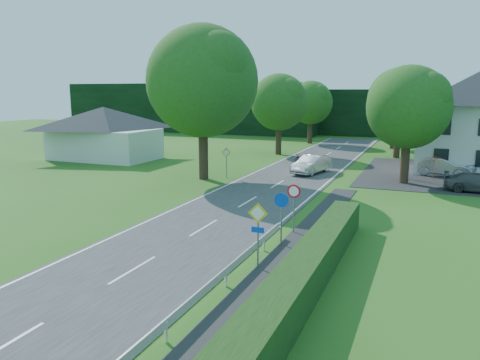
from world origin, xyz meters
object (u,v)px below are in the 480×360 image
at_px(parked_car_grey, 479,183).
at_px(moving_car, 311,164).
at_px(parked_car_silver_a, 443,167).
at_px(streetlight, 403,121).
at_px(motorcycle, 300,158).
at_px(parasol, 434,167).
at_px(parked_car_red, 441,166).

bearing_deg(parked_car_grey, moving_car, 77.36).
bearing_deg(parked_car_silver_a, parked_car_grey, -150.15).
distance_m(streetlight, motorcycle, 11.19).
bearing_deg(streetlight, parasol, 11.21).
xyz_separation_m(moving_car, parked_car_grey, (12.14, -2.95, -0.12)).
bearing_deg(parked_car_red, motorcycle, 109.34).
relative_size(parked_car_silver_a, parasol, 2.18).
height_order(moving_car, parked_car_silver_a, moving_car).
bearing_deg(streetlight, parked_car_grey, -33.63).
xyz_separation_m(streetlight, parked_car_grey, (5.26, -3.50, -3.80)).
distance_m(moving_car, parked_car_grey, 12.49).
distance_m(parked_car_grey, parasol, 4.88).
height_order(motorcycle, parked_car_red, parked_car_red).
relative_size(motorcycle, parked_car_grey, 0.38).
xyz_separation_m(motorcycle, parked_car_silver_a, (12.44, -2.46, 0.28)).
bearing_deg(moving_car, parasol, 20.60).
bearing_deg(parked_car_red, moving_car, 137.67).
bearing_deg(motorcycle, parasol, -0.07).
height_order(motorcycle, parked_car_grey, parked_car_grey).
bearing_deg(moving_car, parked_car_red, 33.97).
relative_size(motorcycle, parked_car_silver_a, 0.38).
xyz_separation_m(moving_car, motorcycle, (-2.39, 5.41, -0.31)).
xyz_separation_m(parked_car_red, parked_car_silver_a, (0.15, -0.60, 0.04)).
bearing_deg(parked_car_silver_a, parasol, 169.67).
relative_size(parked_car_grey, parasol, 2.16).
distance_m(motorcycle, parasol, 12.52).
distance_m(motorcycle, parked_car_silver_a, 12.69).
relative_size(moving_car, motorcycle, 2.74).
xyz_separation_m(parked_car_grey, parasol, (-2.80, 3.99, 0.27)).
distance_m(parked_car_red, parasol, 2.59).
bearing_deg(moving_car, motorcycle, 128.04).
relative_size(motorcycle, parked_car_red, 0.42).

